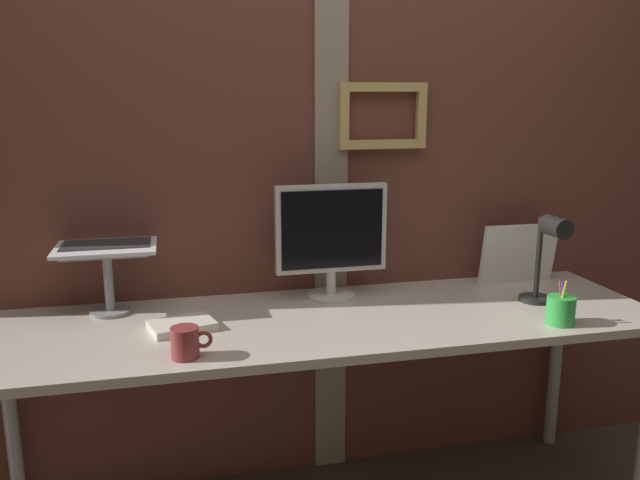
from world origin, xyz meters
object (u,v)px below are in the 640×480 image
(whiteboard_panel, at_px, (519,253))
(coffee_mug, at_px, (186,342))
(monitor, at_px, (331,234))
(pen_cup, at_px, (561,310))
(laptop, at_px, (107,231))
(desk_lamp, at_px, (548,250))

(whiteboard_panel, xyz_separation_m, coffee_mug, (-1.33, -0.48, -0.07))
(monitor, xyz_separation_m, pen_cup, (0.67, -0.46, -0.19))
(laptop, relative_size, whiteboard_panel, 1.04)
(monitor, relative_size, whiteboard_panel, 1.33)
(coffee_mug, bearing_deg, whiteboard_panel, 19.67)
(coffee_mug, bearing_deg, pen_cup, 0.00)
(laptop, distance_m, pen_cup, 1.57)
(whiteboard_panel, bearing_deg, monitor, -178.53)
(whiteboard_panel, relative_size, pen_cup, 2.11)
(monitor, xyz_separation_m, coffee_mug, (-0.55, -0.46, -0.20))
(whiteboard_panel, distance_m, coffee_mug, 1.42)
(monitor, relative_size, laptop, 1.27)
(desk_lamp, relative_size, coffee_mug, 2.76)
(monitor, distance_m, whiteboard_panel, 0.80)
(monitor, bearing_deg, pen_cup, -34.30)
(monitor, bearing_deg, whiteboard_panel, 1.47)
(desk_lamp, height_order, pen_cup, desk_lamp)
(whiteboard_panel, xyz_separation_m, pen_cup, (-0.12, -0.48, -0.07))
(laptop, distance_m, coffee_mug, 0.63)
(laptop, bearing_deg, monitor, -5.04)
(pen_cup, bearing_deg, whiteboard_panel, 76.16)
(pen_cup, bearing_deg, monitor, 145.70)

